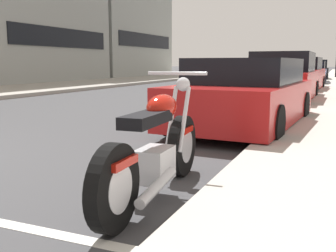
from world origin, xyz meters
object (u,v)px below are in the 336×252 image
parked_car_far_down_curb (314,71)px  parked_car_near_corner (283,79)px  parked_car_mid_block (245,95)px  parked_car_across_street (309,73)px  parked_car_at_intersection (299,75)px  parked_motorcycle (156,150)px

parked_car_far_down_curb → parked_car_near_corner: bearing=176.4°
parked_car_mid_block → parked_car_near_corner: (5.42, 0.00, 0.10)m
parked_car_across_street → parked_car_far_down_curb: 5.91m
parked_car_across_street → parked_car_at_intersection: bearing=179.5°
parked_motorcycle → parked_car_at_intersection: parked_car_at_intersection is taller
parked_car_near_corner → parked_motorcycle: bearing=-178.7°
parked_motorcycle → parked_car_across_street: size_ratio=0.49×
parked_car_mid_block → parked_car_across_street: parked_car_across_street is taller
parked_car_at_intersection → parked_car_far_down_curb: bearing=2.8°
parked_car_mid_block → parked_car_at_intersection: (10.51, -0.02, 0.05)m
parked_car_at_intersection → parked_car_near_corner: bearing=-178.0°
parked_motorcycle → parked_car_near_corner: (9.54, 0.09, 0.29)m
parked_motorcycle → parked_car_near_corner: size_ratio=0.48×
parked_motorcycle → parked_car_at_intersection: (14.63, 0.07, 0.25)m
parked_car_near_corner → parked_car_across_street: (11.22, -0.01, -0.10)m
parked_car_across_street → parked_car_far_down_curb: bearing=0.2°
parked_car_mid_block → parked_car_across_street: bearing=3.5°
parked_car_mid_block → parked_car_at_intersection: parked_car_at_intersection is taller
parked_motorcycle → parked_car_far_down_curb: parked_car_far_down_curb is taller
parked_motorcycle → parked_car_near_corner: parked_car_near_corner is taller
parked_car_mid_block → parked_car_at_intersection: size_ratio=0.91×
parked_car_mid_block → parked_car_far_down_curb: parked_car_far_down_curb is taller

